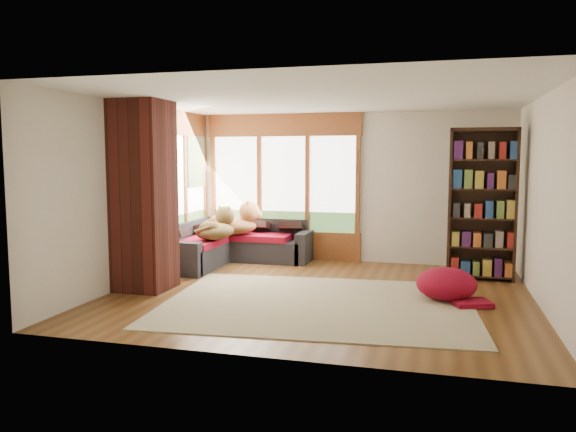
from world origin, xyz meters
The scene contains 17 objects.
floor centered at (0.00, 0.00, 0.00)m, with size 5.50×5.50×0.00m, color #563518.
ceiling centered at (0.00, 0.00, 2.60)m, with size 5.50×5.50×0.00m, color white.
wall_back centered at (0.00, 2.50, 1.30)m, with size 5.50×0.04×2.60m, color silver.
wall_front centered at (0.00, -2.50, 1.30)m, with size 5.50×0.04×2.60m, color silver.
wall_left centered at (-2.75, 0.00, 1.30)m, with size 0.04×5.00×2.60m, color silver.
wall_right centered at (2.75, 0.00, 1.30)m, with size 0.04×5.00×2.60m, color silver.
windows_back centered at (-1.20, 2.47, 1.35)m, with size 2.82×0.10×1.90m.
windows_left centered at (-2.72, 1.20, 1.35)m, with size 0.10×2.62×1.90m.
roller_blind centered at (-2.69, 2.03, 1.75)m, with size 0.03×0.72×0.90m, color #707B56.
brick_chimney centered at (-2.40, -0.35, 1.30)m, with size 0.70×0.70×2.60m, color #471914.
sectional_sofa centered at (-1.95, 1.70, 0.30)m, with size 2.20×2.20×0.80m.
area_rug centered at (0.09, -0.52, 0.01)m, with size 3.81×2.91×0.01m, color beige.
bookshelf centered at (2.14, 1.52, 1.13)m, with size 0.97×0.32×2.26m.
pouf centered at (1.64, 0.12, 0.22)m, with size 0.77×0.77×0.42m, color maroon.
dog_tan centered at (-1.90, 1.89, 0.80)m, with size 1.04×0.81×0.52m.
dog_brindle centered at (-2.00, 1.31, 0.77)m, with size 0.68×0.92×0.46m.
throw_pillows centered at (-1.92, 1.85, 0.74)m, with size 1.98×1.68×0.45m.
Camera 1 is at (1.52, -7.25, 1.83)m, focal length 35.00 mm.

